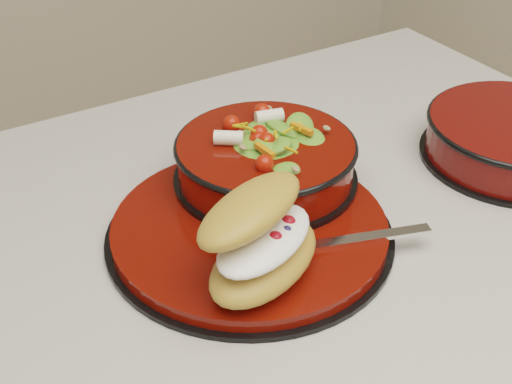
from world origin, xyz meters
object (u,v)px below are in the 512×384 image
dinner_plate (251,230)px  croissant (261,238)px  salad_bowl (266,155)px  fork (340,241)px

dinner_plate → croissant: size_ratio=1.89×
dinner_plate → salad_bowl: size_ratio=1.46×
dinner_plate → salad_bowl: bearing=47.4°
croissant → fork: bearing=-27.7°
dinner_plate → fork: bearing=-52.0°
fork → salad_bowl: bearing=19.5°
croissant → dinner_plate: bearing=40.2°
salad_bowl → fork: salad_bowl is taller
dinner_plate → salad_bowl: (0.06, 0.06, 0.04)m
dinner_plate → croissant: (-0.03, -0.07, 0.05)m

